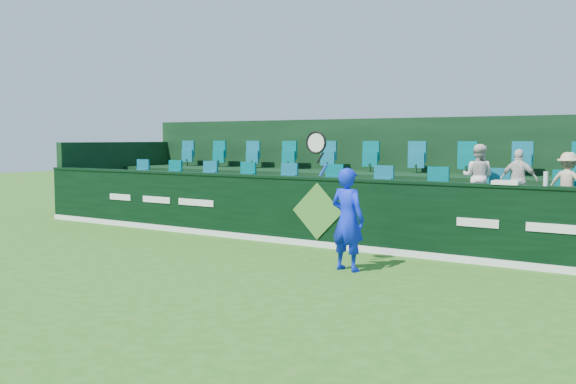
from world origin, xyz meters
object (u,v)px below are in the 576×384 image
Objects in this scene: spectator_left at (478,177)px; spectator_right at (568,183)px; spectator_middle at (519,180)px; towel at (506,182)px; tennis_player at (347,218)px; drinks_bottle at (546,179)px.

spectator_right is (1.55, 0.00, -0.06)m from spectator_left.
towel is at bearing 90.42° from spectator_middle.
spectator_middle is 1.12m from towel.
tennis_player is 5.45× the size of towel.
tennis_player is at bearing -139.09° from towel.
tennis_player reaches higher than spectator_middle.
tennis_player is 1.92× the size of spectator_left.
tennis_player is at bearing 56.80° from spectator_right.
tennis_player is at bearing 65.16° from spectator_left.
tennis_player is 2.06× the size of spectator_middle.
spectator_left is 1.80m from drinks_bottle.
towel is (0.07, -1.12, 0.03)m from spectator_middle.
tennis_player reaches higher than spectator_right.
towel is 1.85× the size of drinks_bottle.
spectator_middle is (1.93, 2.86, 0.52)m from tennis_player.
drinks_bottle is (2.61, 1.74, 0.63)m from tennis_player.
tennis_player is 2.15× the size of spectator_right.
spectator_right is 2.53× the size of towel.
spectator_left is 1.07× the size of spectator_middle.
spectator_left is 1.12× the size of spectator_right.
towel is (0.81, -1.12, -0.02)m from spectator_left.
tennis_player is at bearing -146.37° from drinks_bottle.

